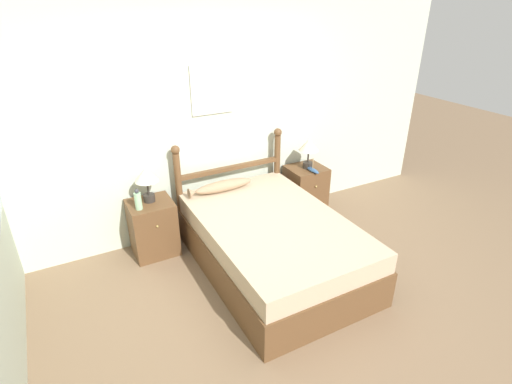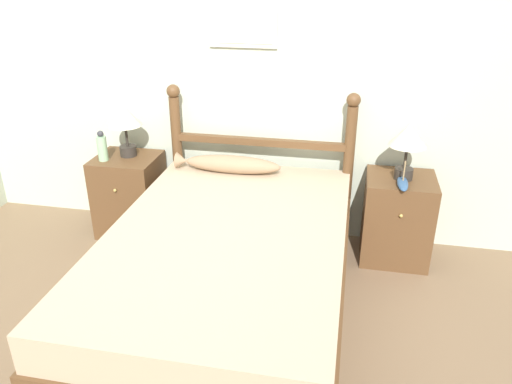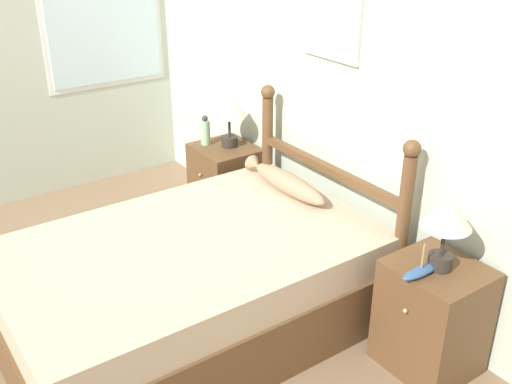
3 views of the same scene
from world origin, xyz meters
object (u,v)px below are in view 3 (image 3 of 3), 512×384
object	(u,v)px
bed	(191,285)
table_lamp_right	(447,219)
model_boat	(421,271)
fish_pillow	(286,182)
nightstand_right	(432,317)
table_lamp_left	(229,110)
nightstand_left	(226,184)
bottle	(205,131)

from	to	relation	value
bed	table_lamp_right	size ratio (longest dim) A/B	5.39
bed	model_boat	world-z (taller)	model_boat
fish_pillow	model_boat	bearing A→B (deg)	-4.18
model_boat	fish_pillow	size ratio (longest dim) A/B	0.33
bed	nightstand_right	distance (m)	1.32
bed	table_lamp_left	world-z (taller)	table_lamp_left
table_lamp_left	model_boat	xyz separation A→B (m)	(1.97, -0.17, -0.25)
table_lamp_right	nightstand_right	bearing A→B (deg)	106.81
nightstand_right	table_lamp_left	bearing A→B (deg)	178.96
nightstand_right	table_lamp_left	xyz separation A→B (m)	(-1.98, 0.04, 0.58)
nightstand_left	table_lamp_left	bearing A→B (deg)	75.83
table_lamp_left	bottle	distance (m)	0.25
bottle	model_boat	bearing A→B (deg)	-1.23
nightstand_right	fish_pillow	xyz separation A→B (m)	(-1.19, -0.05, 0.33)
model_boat	fish_pillow	xyz separation A→B (m)	(-1.18, 0.09, 0.00)
table_lamp_right	model_boat	distance (m)	0.28
bed	fish_pillow	xyz separation A→B (m)	(-0.19, 0.82, 0.35)
bottle	fish_pillow	world-z (taller)	bottle
nightstand_left	table_lamp_right	size ratio (longest dim) A/B	1.61
fish_pillow	nightstand_right	bearing A→B (deg)	2.31
nightstand_left	bottle	world-z (taller)	bottle
fish_pillow	table_lamp_left	bearing A→B (deg)	173.96
table_lamp_left	bottle	size ratio (longest dim) A/B	1.69
nightstand_left	fish_pillow	size ratio (longest dim) A/B	0.81
bed	nightstand_right	world-z (taller)	nightstand_right
bottle	model_boat	distance (m)	2.11
bottle	fish_pillow	xyz separation A→B (m)	(0.93, 0.04, -0.07)
bed	table_lamp_left	bearing A→B (deg)	137.59
model_boat	fish_pillow	world-z (taller)	model_boat
fish_pillow	table_lamp_right	bearing A→B (deg)	1.73
model_boat	bed	bearing A→B (deg)	-143.51
bed	fish_pillow	bearing A→B (deg)	103.24
nightstand_right	table_lamp_right	distance (m)	0.58
bed	table_lamp_right	xyz separation A→B (m)	(1.00, 0.85, 0.60)
model_boat	nightstand_left	bearing A→B (deg)	176.13
table_lamp_right	fish_pillow	bearing A→B (deg)	-178.27
table_lamp_left	nightstand_left	bearing A→B (deg)	-104.17
nightstand_right	model_boat	xyz separation A→B (m)	(-0.01, -0.13, 0.33)
nightstand_left	model_boat	bearing A→B (deg)	-3.87
table_lamp_left	model_boat	world-z (taller)	table_lamp_left
nightstand_left	table_lamp_left	world-z (taller)	table_lamp_left
nightstand_right	table_lamp_left	distance (m)	2.06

